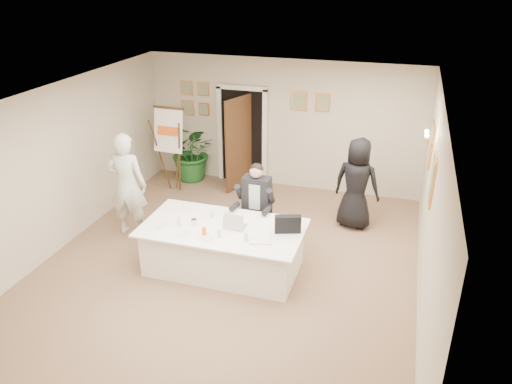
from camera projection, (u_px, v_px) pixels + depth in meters
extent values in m
plane|color=brown|center=(229.00, 265.00, 8.26)|extent=(7.00, 7.00, 0.00)
cube|color=white|center=(224.00, 99.00, 7.10)|extent=(6.00, 7.00, 0.02)
cube|color=beige|center=(283.00, 125.00, 10.72)|extent=(6.00, 0.10, 2.80)
cube|color=beige|center=(97.00, 336.00, 4.64)|extent=(6.00, 0.10, 2.80)
cube|color=beige|center=(61.00, 167.00, 8.48)|extent=(0.10, 7.00, 2.80)
cube|color=beige|center=(431.00, 214.00, 6.88)|extent=(0.10, 7.00, 2.80)
cube|color=black|center=(243.00, 137.00, 11.08)|extent=(0.92, 0.06, 2.10)
cube|color=white|center=(220.00, 135.00, 11.19)|extent=(0.10, 0.06, 2.20)
cube|color=white|center=(265.00, 139.00, 10.92)|extent=(0.10, 0.06, 2.20)
cube|color=#3B2712|center=(239.00, 144.00, 10.71)|extent=(0.33, 0.81, 2.02)
cube|color=white|center=(223.00, 249.00, 8.02)|extent=(2.37, 1.19, 0.75)
cube|color=white|center=(223.00, 228.00, 7.86)|extent=(2.55, 1.37, 0.03)
cube|color=white|center=(168.00, 131.00, 10.34)|extent=(0.65, 0.21, 0.90)
imported|color=silver|center=(127.00, 185.00, 8.84)|extent=(0.76, 0.54, 1.94)
imported|color=black|center=(357.00, 184.00, 9.16)|extent=(0.94, 0.71, 1.74)
imported|color=#1B5320|center=(193.00, 151.00, 11.29)|extent=(1.30, 1.15, 1.35)
cube|color=black|center=(288.00, 224.00, 7.64)|extent=(0.42, 0.23, 0.28)
cube|color=white|center=(260.00, 240.00, 7.44)|extent=(0.38, 0.31, 0.03)
cylinder|color=white|center=(161.00, 225.00, 7.89)|extent=(0.25, 0.25, 0.01)
cylinder|color=white|center=(184.00, 233.00, 7.65)|extent=(0.30, 0.30, 0.01)
cylinder|color=white|center=(206.00, 238.00, 7.53)|extent=(0.27, 0.27, 0.01)
cylinder|color=silver|center=(179.00, 221.00, 7.88)|extent=(0.07, 0.07, 0.14)
cylinder|color=silver|center=(219.00, 233.00, 7.53)|extent=(0.06, 0.06, 0.14)
cylinder|color=silver|center=(246.00, 237.00, 7.42)|extent=(0.07, 0.07, 0.14)
cylinder|color=silver|center=(212.00, 214.00, 8.10)|extent=(0.07, 0.07, 0.14)
cylinder|color=#F15814|center=(204.00, 232.00, 7.58)|extent=(0.07, 0.07, 0.13)
cylinder|color=silver|center=(194.00, 222.00, 7.87)|extent=(0.11, 0.11, 0.11)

